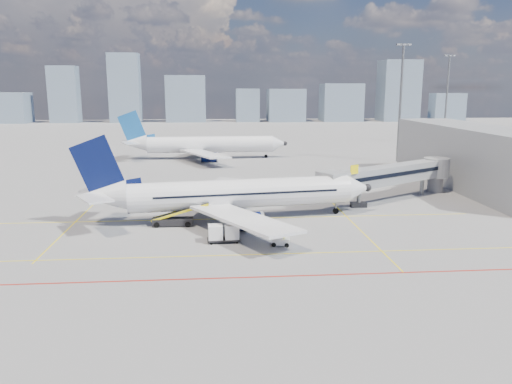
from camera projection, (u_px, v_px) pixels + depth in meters
ground at (241, 237)px, 55.20m from camera, size 420.00×420.00×0.00m
apron_markings at (237, 248)px, 51.34m from camera, size 90.00×35.12×0.01m
jet_bridge at (395, 175)px, 72.81m from camera, size 23.55×15.78×6.30m
terminal_block at (473, 157)px, 82.73m from camera, size 10.00×42.00×10.00m
floodlight_mast_ne at (401, 100)px, 109.09m from camera, size 3.20×0.61×25.45m
floodlight_mast_far at (447, 97)px, 145.39m from camera, size 3.20×0.61×25.45m
distant_skyline at (229, 98)px, 238.52m from camera, size 251.18×14.45×31.77m
main_aircraft at (229, 195)px, 61.80m from camera, size 37.21×32.32×10.95m
second_aircraft at (203, 145)px, 115.37m from camera, size 38.84×33.84×11.32m
baggage_tug at (280, 240)px, 52.09m from camera, size 2.06×1.50×1.31m
cargo_dolly at (224, 233)px, 53.18m from camera, size 3.57×1.73×1.92m
belt_loader at (174, 220)px, 59.66m from camera, size 6.91×1.94×2.81m
ramp_worker at (284, 237)px, 52.18m from camera, size 0.65×0.75×1.73m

